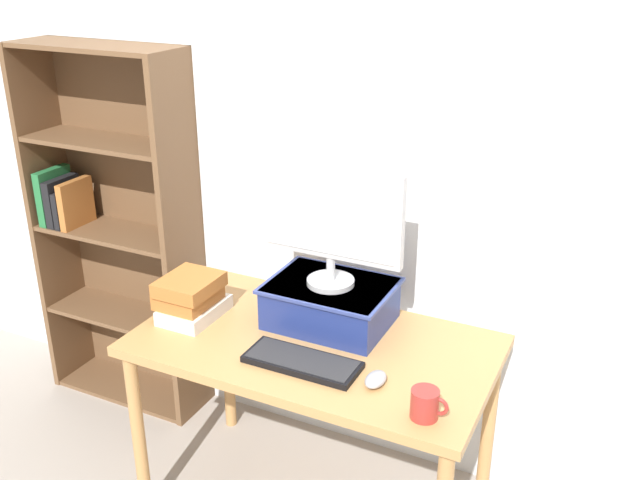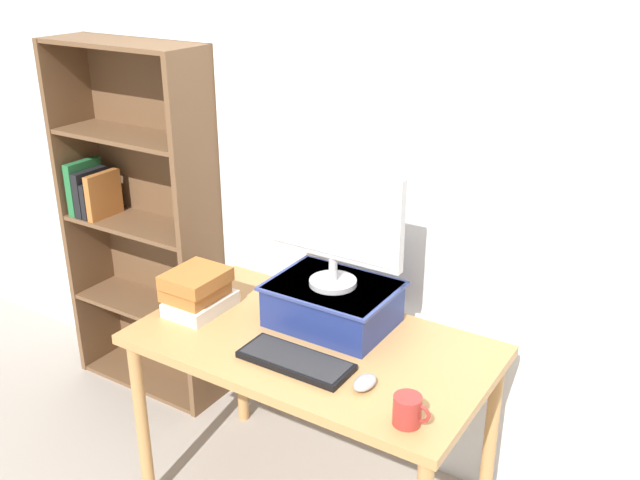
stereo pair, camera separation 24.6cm
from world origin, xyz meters
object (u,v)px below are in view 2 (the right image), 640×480
object	(u,v)px
bookshelf_unit	(140,221)
desk	(313,361)
computer_mouse	(365,382)
riser_box	(333,303)
book_stack	(197,291)
computer_monitor	(333,220)
coffee_mug	(408,410)
keyboard	(296,361)

from	to	relation	value
bookshelf_unit	desk	bearing A→B (deg)	-16.31
bookshelf_unit	computer_mouse	xyz separation A→B (m)	(1.50, -0.51, -0.08)
bookshelf_unit	riser_box	distance (m)	1.22
desk	bookshelf_unit	size ratio (longest dim) A/B	0.75
computer_mouse	book_stack	size ratio (longest dim) A/B	0.40
riser_box	computer_monitor	size ratio (longest dim) A/B	0.85
coffee_mug	bookshelf_unit	bearing A→B (deg)	160.50
computer_monitor	book_stack	distance (m)	0.63
computer_mouse	book_stack	xyz separation A→B (m)	(-0.80, 0.11, 0.06)
bookshelf_unit	computer_mouse	size ratio (longest dim) A/B	16.36
bookshelf_unit	book_stack	world-z (taller)	bookshelf_unit
book_stack	keyboard	bearing A→B (deg)	-12.15
bookshelf_unit	coffee_mug	xyz separation A→B (m)	(1.70, -0.60, -0.05)
riser_box	bookshelf_unit	bearing A→B (deg)	170.34
keyboard	computer_monitor	bearing A→B (deg)	97.23
coffee_mug	computer_mouse	bearing A→B (deg)	153.97
desk	keyboard	distance (m)	0.19
keyboard	book_stack	bearing A→B (deg)	167.85
computer_mouse	keyboard	bearing A→B (deg)	-179.26
riser_box	computer_mouse	distance (m)	0.43
desk	coffee_mug	bearing A→B (deg)	-26.73
riser_box	computer_mouse	xyz separation A→B (m)	(0.30, -0.30, -0.07)
book_stack	computer_mouse	bearing A→B (deg)	-7.94
computer_monitor	keyboard	xyz separation A→B (m)	(0.04, -0.30, -0.41)
desk	coffee_mug	xyz separation A→B (m)	(0.50, -0.25, 0.13)
computer_monitor	book_stack	world-z (taller)	computer_monitor
riser_box	book_stack	size ratio (longest dim) A/B	1.77
computer_monitor	computer_mouse	bearing A→B (deg)	-44.64
desk	keyboard	xyz separation A→B (m)	(0.03, -0.16, 0.10)
computer_monitor	book_stack	bearing A→B (deg)	-159.09
bookshelf_unit	computer_monitor	xyz separation A→B (m)	(1.20, -0.21, 0.32)
riser_box	computer_monitor	distance (m)	0.33
riser_box	keyboard	world-z (taller)	riser_box
keyboard	computer_mouse	xyz separation A→B (m)	(0.27, 0.00, 0.01)
bookshelf_unit	coffee_mug	world-z (taller)	bookshelf_unit
riser_box	computer_mouse	world-z (taller)	riser_box
computer_monitor	coffee_mug	distance (m)	0.74
computer_mouse	book_stack	world-z (taller)	book_stack
desk	bookshelf_unit	world-z (taller)	bookshelf_unit
computer_monitor	coffee_mug	bearing A→B (deg)	-38.32
coffee_mug	desk	bearing A→B (deg)	153.27
keyboard	computer_mouse	bearing A→B (deg)	0.74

